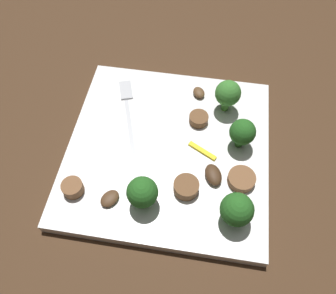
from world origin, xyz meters
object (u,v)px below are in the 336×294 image
Objects in this scene: broccoli_floret_2 at (228,94)px; mushroom_1 at (213,175)px; broccoli_floret_0 at (242,132)px; broccoli_floret_1 at (142,192)px; sausage_slice_1 at (186,187)px; sausage_slice_3 at (73,188)px; mushroom_0 at (110,198)px; plate at (168,150)px; pepper_strip_1 at (202,153)px; mushroom_3 at (199,93)px; broccoli_floret_3 at (237,210)px; sausage_slice_2 at (241,179)px; fork at (130,120)px; sausage_slice_0 at (199,119)px.

broccoli_floret_2 is 1.64× the size of mushroom_1.
broccoli_floret_1 reaches higher than broccoli_floret_0.
sausage_slice_1 is 0.14m from sausage_slice_3.
mushroom_0 is at bearing 142.00° from broccoli_floret_2.
pepper_strip_1 is at bearing -94.14° from plate.
broccoli_floret_0 reaches higher than mushroom_3.
broccoli_floret_0 is 0.92× the size of broccoli_floret_2.
mushroom_3 is at bearing 13.78° from mushroom_1.
sausage_slice_1 is 0.76× the size of pepper_strip_1.
mushroom_1 is (0.05, 0.03, -0.02)m from broccoli_floret_3.
sausage_slice_1 is (0.03, 0.06, -0.02)m from broccoli_floret_3.
broccoli_floret_2 reaches higher than sausage_slice_2.
broccoli_floret_2 reaches higher than sausage_slice_3.
sausage_slice_1 is at bearing 164.15° from broccoli_floret_2.
broccoli_floret_3 reaches higher than fork.
broccoli_floret_1 is at bearing -178.50° from fork.
sausage_slice_3 is (-0.08, 0.11, 0.02)m from plate.
mushroom_0 is at bearing -96.44° from sausage_slice_3.
sausage_slice_1 is 1.21× the size of sausage_slice_3.
plate is 5.24× the size of broccoli_floret_2.
sausage_slice_1 reaches higher than mushroom_1.
broccoli_floret_1 is at bearing 112.37° from sausage_slice_2.
sausage_slice_0 is 1.25× the size of mushroom_3.
broccoli_floret_1 is (-0.10, 0.11, 0.00)m from broccoli_floret_0.
mushroom_3 is at bearing -14.64° from broccoli_floret_1.
broccoli_floret_2 reaches higher than fork.
broccoli_floret_0 is at bearing 5.47° from sausage_slice_2.
mushroom_0 is (-0.17, 0.13, -0.03)m from broccoli_floret_2.
plate is 0.11m from mushroom_0.
sausage_slice_2 is at bearing -71.27° from sausage_slice_1.
pepper_strip_1 is at bearing 28.47° from broccoli_floret_3.
broccoli_floret_1 is 0.13m from sausage_slice_2.
broccoli_floret_3 is 1.90× the size of mushroom_0.
mushroom_1 is at bearing -53.86° from sausage_slice_1.
broccoli_floret_0 is 0.19m from mushroom_0.
broccoli_floret_3 reaches higher than broccoli_floret_0.
pepper_strip_1 is (0.08, -0.06, -0.03)m from broccoli_floret_1.
broccoli_floret_2 is 0.05m from sausage_slice_0.
plate is at bearing -138.39° from fork.
sausage_slice_0 and mushroom_1 have the same top height.
sausage_slice_0 is at bearing 22.35° from broccoli_floret_3.
fork is 0.14m from mushroom_1.
sausage_slice_1 is at bearing -153.98° from fork.
broccoli_floret_0 is at bearing -47.13° from broccoli_floret_1.
sausage_slice_3 is 0.84× the size of mushroom_1.
fork is at bearing 60.51° from mushroom_1.
broccoli_floret_1 reaches higher than plate.
sausage_slice_0 is 0.05m from pepper_strip_1.
broccoli_floret_1 is 1.39× the size of sausage_slice_2.
broccoli_floret_0 is 0.11m from mushroom_3.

